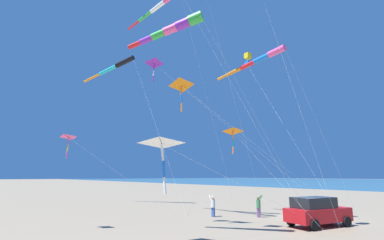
% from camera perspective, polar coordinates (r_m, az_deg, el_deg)
% --- Properties ---
extents(ground_plane, '(600.00, 600.00, 0.00)m').
position_cam_1_polar(ground_plane, '(25.08, 22.70, -17.83)').
color(ground_plane, gray).
extents(parked_car, '(4.57, 2.71, 1.85)m').
position_cam_1_polar(parked_car, '(20.80, 24.06, -16.61)').
color(parked_car, red).
rests_on(parked_car, ground_plane).
extents(cooler_box, '(0.62, 0.42, 0.42)m').
position_cam_1_polar(cooler_box, '(23.18, 25.98, -17.66)').
color(cooler_box, black).
rests_on(cooler_box, ground_plane).
extents(person_adult_flyer, '(0.61, 0.57, 1.72)m').
position_cam_1_polar(person_adult_flyer, '(23.85, 13.38, -16.49)').
color(person_adult_flyer, '#8E6B9E').
rests_on(person_adult_flyer, ground_plane).
extents(person_child_green_jacket, '(0.38, 0.49, 1.69)m').
position_cam_1_polar(person_child_green_jacket, '(23.63, 4.29, -16.84)').
color(person_child_green_jacket, '#335199').
rests_on(person_child_green_jacket, ground_plane).
extents(kite_windsock_striped_overhead, '(4.29, 16.96, 17.52)m').
position_cam_1_polar(kite_windsock_striped_overhead, '(36.45, -15.27, 10.51)').
color(kite_windsock_striped_overhead, black).
rests_on(kite_windsock_striped_overhead, ground_plane).
extents(kite_delta_blue_topmost, '(10.73, 8.42, 11.60)m').
position_cam_1_polar(kite_delta_blue_topmost, '(21.08, -7.52, 11.11)').
color(kite_delta_blue_topmost, purple).
rests_on(kite_delta_blue_topmost, ground_plane).
extents(kite_delta_white_trailing, '(2.93, 5.25, 6.32)m').
position_cam_1_polar(kite_delta_white_trailing, '(18.52, 8.35, -2.38)').
color(kite_delta_white_trailing, orange).
rests_on(kite_delta_white_trailing, ground_plane).
extents(kite_box_small_distant, '(3.25, 10.49, 16.56)m').
position_cam_1_polar(kite_box_small_distant, '(32.23, 11.32, 11.84)').
color(kite_box_small_distant, yellow).
rests_on(kite_box_small_distant, ground_plane).
extents(kite_windsock_long_streamer_left, '(5.25, 9.70, 13.62)m').
position_cam_1_polar(kite_windsock_long_streamer_left, '(25.63, 13.18, 11.71)').
color(kite_windsock_long_streamer_left, '#EF4C93').
rests_on(kite_windsock_long_streamer_left, ground_plane).
extents(kite_delta_checkered_midright, '(10.59, 7.25, 9.93)m').
position_cam_1_polar(kite_delta_checkered_midright, '(20.06, -2.04, 6.90)').
color(kite_delta_checkered_midright, orange).
rests_on(kite_delta_checkered_midright, ground_plane).
extents(kite_delta_long_streamer_right, '(11.98, 3.04, 5.19)m').
position_cam_1_polar(kite_delta_long_streamer_right, '(14.19, -6.15, -4.72)').
color(kite_delta_long_streamer_right, white).
rests_on(kite_delta_long_streamer_right, ground_plane).
extents(kite_windsock_magenta_far_left, '(6.21, 14.86, 18.27)m').
position_cam_1_polar(kite_windsock_magenta_far_left, '(26.88, -6.71, 22.07)').
color(kite_windsock_magenta_far_left, '#EF4C93').
rests_on(kite_windsock_magenta_far_left, ground_plane).
extents(kite_windsock_purple_drifting, '(13.38, 4.42, 12.90)m').
position_cam_1_polar(kite_windsock_purple_drifting, '(18.09, -3.58, 18.22)').
color(kite_windsock_purple_drifting, green).
rests_on(kite_windsock_purple_drifting, ground_plane).
extents(kite_delta_green_low_center, '(9.28, 1.15, 5.87)m').
position_cam_1_polar(kite_delta_green_low_center, '(19.65, -23.73, -3.27)').
color(kite_delta_green_low_center, '#EF4C93').
rests_on(kite_delta_green_low_center, ground_plane).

